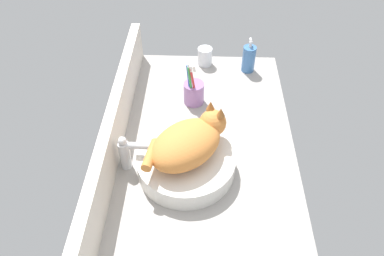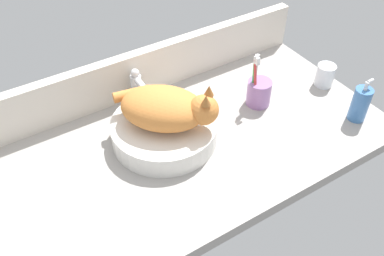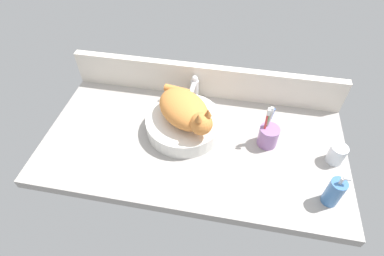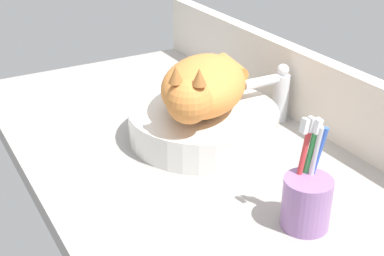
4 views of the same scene
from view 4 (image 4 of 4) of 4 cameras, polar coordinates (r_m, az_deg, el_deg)
ground_plane at (r=110.85cm, az=0.07°, el=-3.62°), size 124.16×63.98×4.00cm
backsplash_panel at (r=122.65cm, az=12.45°, el=4.05°), size 124.16×3.60×16.03cm
sink_basin at (r=114.52cm, az=1.22°, el=0.48°), size 31.94×31.94×6.74cm
cat at (r=109.54cm, az=1.14°, el=4.46°), size 29.76×29.63×14.00cm
faucet at (r=122.13cm, az=9.06°, el=3.90°), size 3.60×11.84×13.60cm
toothbrush_cup at (r=88.89cm, az=12.11°, el=-7.41°), size 7.99×7.99×18.70cm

